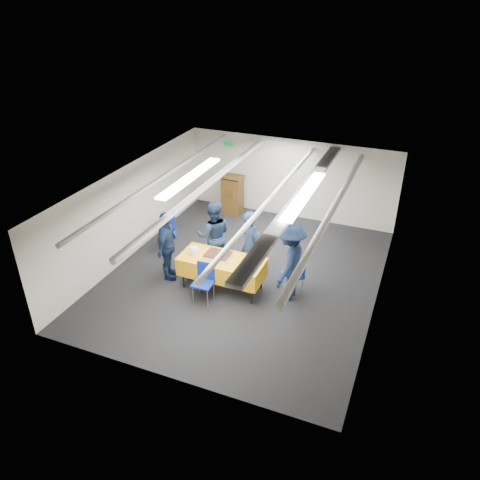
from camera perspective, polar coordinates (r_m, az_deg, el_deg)
name	(u,v)px	position (r m, az deg, el deg)	size (l,w,h in m)	color
ground	(244,275)	(11.02, 0.54, -4.34)	(7.00, 7.00, 0.00)	black
room_shell	(255,199)	(10.46, 1.90, 5.03)	(6.00, 7.00, 2.30)	silver
serving_table	(222,267)	(10.30, -2.22, -3.28)	(1.88, 0.84, 0.77)	black
sheet_cake	(218,255)	(10.22, -2.71, -1.87)	(0.56, 0.44, 0.10)	white
plate_stack_left	(194,251)	(10.36, -5.59, -1.33)	(0.21, 0.21, 0.17)	white
plate_stack_right	(247,262)	(9.91, 0.85, -2.71)	(0.20, 0.20, 0.17)	white
podium	(232,194)	(13.76, -0.92, 5.69)	(0.62, 0.53, 1.25)	brown
chair_near	(204,278)	(9.99, -4.35, -4.67)	(0.44, 0.44, 0.87)	gray
chair_right	(296,271)	(10.26, 6.83, -3.81)	(0.59, 0.59, 0.87)	gray
chair_left	(168,230)	(12.01, -8.78, 1.23)	(0.56, 0.56, 0.87)	gray
sailor_a	(250,244)	(10.61, 1.26, -0.54)	(0.60, 0.40, 1.66)	#0E1A33
sailor_b	(214,235)	(10.95, -3.22, 0.56)	(0.83, 0.64, 1.70)	#0E1A33
sailor_c	(167,246)	(10.66, -8.88, -0.72)	(0.97, 0.41, 1.66)	#0E1A33
sailor_d	(289,261)	(9.89, 6.05, -2.61)	(1.16, 0.67, 1.80)	#0E1A33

